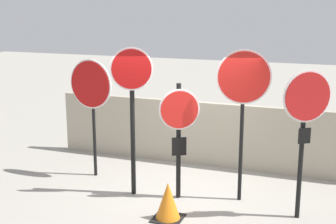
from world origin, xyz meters
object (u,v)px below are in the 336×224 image
(stop_sign_1, at_px, (132,94))
(traffic_cone_0, at_px, (168,201))
(stop_sign_2, at_px, (179,123))
(stop_sign_3, at_px, (243,90))
(stop_sign_4, at_px, (306,114))
(stop_sign_0, at_px, (91,91))

(stop_sign_1, distance_m, traffic_cone_0, 1.93)
(stop_sign_2, distance_m, stop_sign_3, 1.22)
(stop_sign_2, xyz_separation_m, stop_sign_4, (2.06, -0.11, 0.36))
(stop_sign_0, bearing_deg, stop_sign_2, -4.86)
(stop_sign_1, relative_size, stop_sign_3, 1.00)
(stop_sign_4, distance_m, traffic_cone_0, 2.53)
(stop_sign_0, xyz_separation_m, traffic_cone_0, (2.04, -1.29, -1.42))
(stop_sign_3, relative_size, stop_sign_4, 1.10)
(stop_sign_1, height_order, stop_sign_2, stop_sign_1)
(stop_sign_2, bearing_deg, stop_sign_3, -14.79)
(stop_sign_0, xyz_separation_m, stop_sign_4, (4.00, -0.57, -0.00))
(stop_sign_2, distance_m, stop_sign_4, 2.10)
(stop_sign_2, bearing_deg, stop_sign_0, 137.96)
(stop_sign_2, height_order, stop_sign_4, stop_sign_4)
(stop_sign_3, height_order, stop_sign_4, stop_sign_3)
(traffic_cone_0, bearing_deg, stop_sign_2, 96.79)
(stop_sign_3, bearing_deg, stop_sign_2, 179.56)
(stop_sign_3, xyz_separation_m, stop_sign_4, (1.03, -0.36, -0.25))
(stop_sign_4, bearing_deg, stop_sign_2, 142.58)
(stop_sign_3, bearing_deg, traffic_cone_0, -144.94)
(stop_sign_0, xyz_separation_m, stop_sign_2, (1.94, -0.46, -0.36))
(stop_sign_3, distance_m, stop_sign_4, 1.12)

